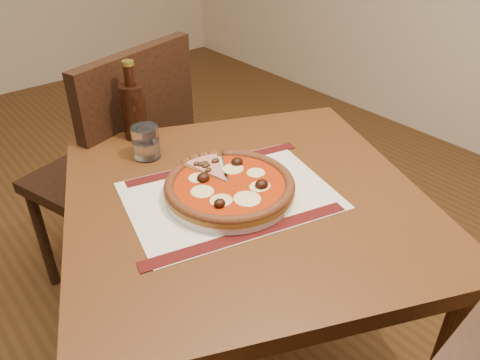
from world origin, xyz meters
The scene contains 8 objects.
table centered at (0.46, -0.03, 0.65)m, with size 1.05×1.05×0.75m.
chair_far centered at (0.45, 0.60, 0.55)m, with size 0.56×0.56×0.96m.
placemat centered at (0.43, -0.01, 0.75)m, with size 0.46×0.33×0.00m, color beige.
plate centered at (0.43, -0.01, 0.76)m, with size 0.29×0.29×0.02m, color white.
pizza centered at (0.43, -0.01, 0.78)m, with size 0.30×0.30×0.04m.
ham_slice centered at (0.44, 0.08, 0.78)m, with size 0.11×0.15×0.02m.
water_glass centered at (0.37, 0.27, 0.79)m, with size 0.07×0.07×0.09m, color white.
bottle centered at (0.41, 0.39, 0.84)m, with size 0.07×0.07×0.22m.
Camera 1 is at (-0.12, -0.70, 1.36)m, focal length 35.00 mm.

